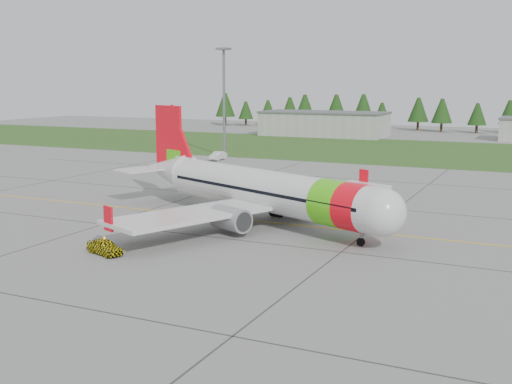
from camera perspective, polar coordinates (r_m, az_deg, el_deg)
The scene contains 9 objects.
ground at distance 58.42m, azimuth -1.82°, elevation -4.27°, with size 320.00×320.00×0.00m, color gray.
aircraft at distance 64.92m, azimuth 0.59°, elevation 0.12°, with size 35.80×33.99×11.39m.
follow_me_car at distance 54.69m, azimuth -13.35°, elevation -3.48°, with size 1.52×1.29×3.77m, color yellow.
service_van at distance 117.18m, azimuth -3.43°, elevation 3.99°, with size 1.64×1.55×4.71m, color silver.
grass_strip at distance 135.68m, azimuth 14.15°, elevation 3.52°, with size 320.00×50.00×0.03m, color #30561E.
taxi_guideline at distance 65.45m, azimuth 1.36°, elevation -2.72°, with size 120.00×0.25×0.02m, color gold.
hangar_west at distance 170.24m, azimuth 6.07°, elevation 5.99°, with size 32.00×14.00×6.00m, color #A8A8A3.
floodlight_mast at distance 122.96m, azimuth -2.86°, elevation 7.84°, with size 0.50×0.50×20.00m, color slate.
treeline at distance 190.43m, azimuth 17.53°, elevation 6.60°, with size 160.00×8.00×10.00m, color #1C3F14, non-canonical shape.
Camera 1 is at (25.81, -50.44, 14.23)m, focal length 45.00 mm.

